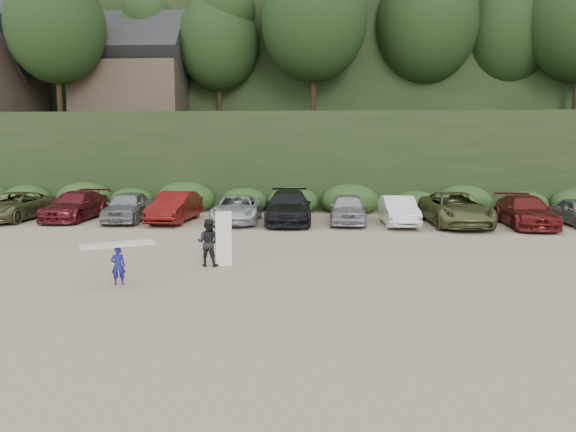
{
  "coord_description": "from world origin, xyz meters",
  "views": [
    {
      "loc": [
        3.22,
        -18.74,
        4.24
      ],
      "look_at": [
        1.49,
        3.0,
        1.3
      ],
      "focal_mm": 35.0,
      "sensor_mm": 36.0,
      "label": 1
    }
  ],
  "objects": [
    {
      "name": "parked_cars",
      "position": [
        -0.58,
        9.94,
        0.76
      ],
      "size": [
        39.85,
        6.11,
        1.65
      ],
      "color": "#A2A2A6",
      "rests_on": "ground"
    },
    {
      "name": "child_surfer",
      "position": [
        -3.07,
        -2.98,
        0.85
      ],
      "size": [
        2.1,
        1.57,
        1.25
      ],
      "color": "navy",
      "rests_on": "ground"
    },
    {
      "name": "adult_surfer",
      "position": [
        -0.93,
        -0.27,
        0.82
      ],
      "size": [
        1.27,
        0.71,
        1.9
      ],
      "color": "black",
      "rests_on": "ground"
    },
    {
      "name": "hillside_backdrop",
      "position": [
        -0.26,
        35.93,
        11.22
      ],
      "size": [
        90.0,
        41.5,
        28.0
      ],
      "color": "black",
      "rests_on": "ground"
    },
    {
      "name": "ground",
      "position": [
        0.0,
        0.0,
        0.0
      ],
      "size": [
        120.0,
        120.0,
        0.0
      ],
      "primitive_type": "plane",
      "color": "tan",
      "rests_on": "ground"
    }
  ]
}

